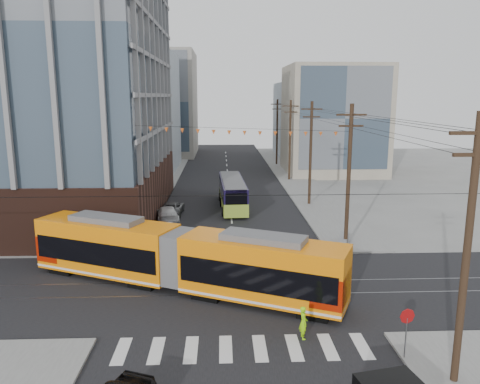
% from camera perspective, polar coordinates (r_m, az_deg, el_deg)
% --- Properties ---
extents(ground, '(160.00, 160.00, 0.00)m').
position_cam_1_polar(ground, '(25.56, 0.03, -15.18)').
color(ground, slate).
extents(bg_bldg_nw_near, '(18.00, 16.00, 18.00)m').
position_cam_1_polar(bg_bldg_nw_near, '(76.54, -14.63, 9.36)').
color(bg_bldg_nw_near, '#8C99A5').
rests_on(bg_bldg_nw_near, ground).
extents(bg_bldg_ne_near, '(14.00, 14.00, 16.00)m').
position_cam_1_polar(bg_bldg_ne_near, '(72.88, 11.25, 8.63)').
color(bg_bldg_ne_near, gray).
rests_on(bg_bldg_ne_near, ground).
extents(bg_bldg_nw_far, '(16.00, 18.00, 20.00)m').
position_cam_1_polar(bg_bldg_nw_far, '(95.70, -10.34, 10.52)').
color(bg_bldg_nw_far, gray).
rests_on(bg_bldg_nw_far, ground).
extents(bg_bldg_ne_far, '(16.00, 16.00, 14.00)m').
position_cam_1_polar(bg_bldg_ne_far, '(92.86, 9.56, 8.67)').
color(bg_bldg_ne_far, '#8C99A5').
rests_on(bg_bldg_ne_far, ground).
extents(utility_pole_near, '(0.30, 0.30, 11.00)m').
position_cam_1_polar(utility_pole_near, '(20.18, 25.89, -6.96)').
color(utility_pole_near, black).
rests_on(utility_pole_near, ground).
extents(utility_pole_far, '(0.30, 0.30, 11.00)m').
position_cam_1_polar(utility_pole_far, '(79.59, 4.54, 7.24)').
color(utility_pole_far, black).
rests_on(utility_pole_far, ground).
extents(streetcar, '(19.39, 10.96, 3.86)m').
position_cam_1_polar(streetcar, '(28.72, -7.35, -7.99)').
color(streetcar, orange).
rests_on(streetcar, ground).
extents(city_bus, '(2.86, 11.07, 3.11)m').
position_cam_1_polar(city_bus, '(49.06, -0.94, -0.11)').
color(city_bus, '#170F35').
rests_on(city_bus, ground).
extents(parked_car_silver, '(2.27, 5.09, 1.62)m').
position_cam_1_polar(parked_car_silver, '(38.57, -9.31, -4.66)').
color(parked_car_silver, '#969EAF').
rests_on(parked_car_silver, ground).
extents(parked_car_white, '(2.84, 5.07, 1.39)m').
position_cam_1_polar(parked_car_white, '(44.44, -8.87, -2.63)').
color(parked_car_white, silver).
rests_on(parked_car_white, ground).
extents(parked_car_grey, '(2.30, 4.67, 1.27)m').
position_cam_1_polar(parked_car_grey, '(46.84, -8.29, -1.95)').
color(parked_car_grey, '#525253').
rests_on(parked_car_grey, ground).
extents(pedestrian, '(0.45, 0.63, 1.64)m').
position_cam_1_polar(pedestrian, '(23.58, 7.73, -15.49)').
color(pedestrian, '#94E80B').
rests_on(pedestrian, ground).
extents(stop_sign, '(0.80, 0.80, 2.30)m').
position_cam_1_polar(stop_sign, '(22.73, 19.55, -16.26)').
color(stop_sign, '#9A0B0D').
rests_on(stop_sign, ground).
extents(jersey_barrier, '(2.34, 4.38, 0.86)m').
position_cam_1_polar(jersey_barrier, '(36.78, 12.42, -6.22)').
color(jersey_barrier, slate).
rests_on(jersey_barrier, ground).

